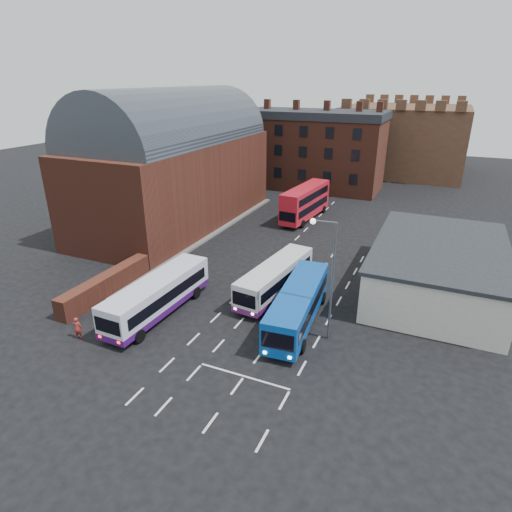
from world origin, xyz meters
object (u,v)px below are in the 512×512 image
at_px(pedestrian_beige, 112,324).
at_px(street_lamp, 328,270).
at_px(pedestrian_red, 77,328).
at_px(bus_white_inbound, 275,277).
at_px(bus_red_double, 305,202).
at_px(bus_white_outbound, 158,294).
at_px(bus_blue, 298,304).

bearing_deg(pedestrian_beige, street_lamp, -162.09).
bearing_deg(pedestrian_beige, pedestrian_red, 32.12).
bearing_deg(bus_white_inbound, street_lamp, 145.88).
bearing_deg(bus_red_double, pedestrian_red, 85.03).
bearing_deg(bus_white_inbound, bus_white_outbound, 50.39).
height_order(street_lamp, pedestrian_red, street_lamp).
xyz_separation_m(bus_red_double, pedestrian_red, (-5.99, -32.70, -1.41)).
height_order(street_lamp, pedestrian_beige, street_lamp).
bearing_deg(street_lamp, bus_white_inbound, 139.33).
bearing_deg(pedestrian_beige, bus_white_outbound, -113.12).
distance_m(bus_blue, bus_red_double, 25.75).
height_order(bus_red_double, street_lamp, street_lamp).
relative_size(bus_blue, pedestrian_red, 6.49).
distance_m(bus_white_outbound, bus_red_double, 27.71).
distance_m(bus_white_inbound, pedestrian_red, 15.64).
bearing_deg(bus_red_double, bus_white_outbound, 89.53).
distance_m(bus_white_inbound, bus_red_double, 21.25).
relative_size(pedestrian_red, pedestrian_beige, 1.00).
relative_size(street_lamp, pedestrian_red, 5.25).
bearing_deg(bus_white_outbound, bus_blue, 17.37).
relative_size(bus_white_outbound, bus_red_double, 1.00).
height_order(bus_blue, bus_red_double, bus_red_double).
xyz_separation_m(bus_white_inbound, pedestrian_beige, (-8.28, -10.48, -0.78)).
distance_m(bus_white_outbound, pedestrian_beige, 4.06).
relative_size(bus_white_inbound, pedestrian_beige, 6.15).
distance_m(bus_white_inbound, street_lamp, 8.21).
height_order(bus_white_outbound, bus_white_inbound, bus_white_outbound).
height_order(bus_white_inbound, bus_blue, bus_blue).
bearing_deg(pedestrian_beige, bus_red_double, -101.85).
relative_size(bus_blue, pedestrian_beige, 6.51).
height_order(bus_white_inbound, pedestrian_beige, bus_white_inbound).
bearing_deg(bus_blue, pedestrian_beige, 25.12).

